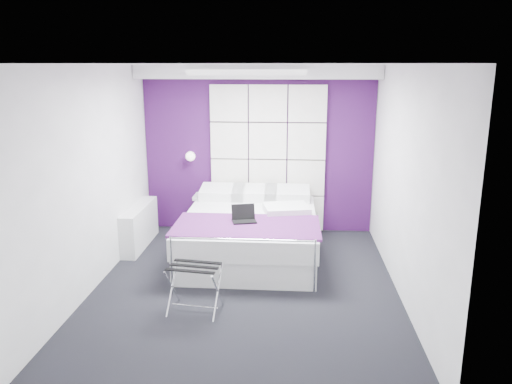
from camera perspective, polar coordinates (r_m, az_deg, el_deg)
floor at (r=6.13m, az=-1.18°, el=-10.72°), size 4.40×4.40×0.00m
ceiling at (r=5.56m, az=-1.32°, el=14.38°), size 4.40×4.40×0.00m
wall_back at (r=7.86m, az=0.28°, el=4.81°), size 3.60×0.00×3.60m
wall_left at (r=6.14m, az=-18.22°, el=1.42°), size 0.00×4.40×4.40m
wall_right at (r=5.82m, az=16.70°, el=0.86°), size 0.00×4.40×4.40m
accent_wall at (r=7.85m, az=0.28°, el=4.80°), size 3.58×0.02×2.58m
soffit at (r=7.50m, az=0.16°, el=13.57°), size 3.58×0.50×0.20m
headboard at (r=7.81m, az=1.35°, el=3.78°), size 1.80×0.08×2.30m
skylight at (r=6.16m, az=-0.76°, el=13.90°), size 1.36×0.86×0.12m
wall_lamp at (r=7.87m, az=-7.45°, el=4.12°), size 0.15×0.15×0.15m
radiator at (r=7.54m, az=-13.16°, el=-3.81°), size 0.22×1.20×0.60m
bed at (r=6.96m, az=-0.63°, el=-4.67°), size 1.85×2.24×0.78m
nightstand at (r=7.92m, az=-5.35°, el=-0.51°), size 0.47×0.37×0.05m
luggage_rack at (r=5.49m, az=-7.02°, el=-10.89°), size 0.53×0.39×0.53m
laptop at (r=6.46m, az=-1.33°, el=-2.88°), size 0.30×0.22×0.22m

